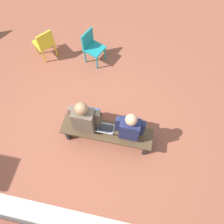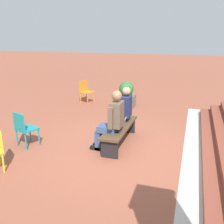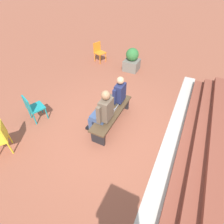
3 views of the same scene
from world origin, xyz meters
name	(u,v)px [view 1 (image 1 of 3)]	position (x,y,z in m)	size (l,w,h in m)	color
ground_plane	(93,139)	(0.00, 0.00, 0.00)	(60.00, 60.00, 0.00)	brown
bench	(107,133)	(-0.30, -0.08, 0.35)	(1.80, 0.44, 0.45)	#4C3823
person_student	(130,127)	(-0.73, -0.14, 0.71)	(0.53, 0.67, 1.32)	#4C473D
person_adult	(86,117)	(0.10, -0.15, 0.74)	(0.57, 0.72, 1.39)	#384C75
laptop	(105,130)	(-0.28, -0.07, 0.50)	(0.32, 0.29, 0.21)	#9EA0A5
plastic_chair_near_bench_left	(45,43)	(1.67, -2.01, 0.48)	(0.59, 0.59, 0.84)	gold
plastic_chair_mid_courtyard	(92,46)	(0.53, -2.15, 0.48)	(0.55, 0.55, 0.84)	teal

